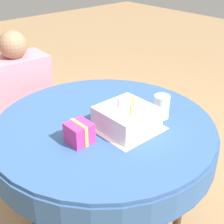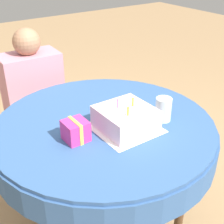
{
  "view_description": "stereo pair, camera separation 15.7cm",
  "coord_description": "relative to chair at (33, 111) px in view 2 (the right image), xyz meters",
  "views": [
    {
      "loc": [
        -0.89,
        -1.07,
        1.6
      ],
      "look_at": [
        0.03,
        -0.03,
        0.84
      ],
      "focal_mm": 50.0,
      "sensor_mm": 36.0,
      "label": 1
    },
    {
      "loc": [
        -0.76,
        -1.16,
        1.6
      ],
      "look_at": [
        0.03,
        -0.03,
        0.84
      ],
      "focal_mm": 50.0,
      "sensor_mm": 36.0,
      "label": 2
    }
  ],
  "objects": [
    {
      "name": "dining_table",
      "position": [
        0.06,
        -0.9,
        0.23
      ],
      "size": [
        1.16,
        1.16,
        0.78
      ],
      "color": "#335689",
      "rests_on": "ground_plane"
    },
    {
      "name": "chair",
      "position": [
        0.0,
        0.0,
        0.0
      ],
      "size": [
        0.42,
        0.42,
        0.84
      ],
      "rotation": [
        0.0,
        0.0,
        -0.05
      ],
      "color": "brown",
      "rests_on": "ground_plane"
    },
    {
      "name": "person",
      "position": [
        -0.0,
        -0.09,
        0.2
      ],
      "size": [
        0.41,
        0.35,
        1.1
      ],
      "rotation": [
        0.0,
        0.0,
        -0.05
      ],
      "color": "#9E7051",
      "rests_on": "ground_plane"
    },
    {
      "name": "napkin",
      "position": [
        0.11,
        -1.01,
        0.32
      ],
      "size": [
        0.3,
        0.3,
        0.0
      ],
      "color": "white",
      "rests_on": "dining_table"
    },
    {
      "name": "birthday_cake",
      "position": [
        0.11,
        -1.01,
        0.38
      ],
      "size": [
        0.25,
        0.25,
        0.15
      ],
      "color": "silver",
      "rests_on": "dining_table"
    },
    {
      "name": "drinking_glass",
      "position": [
        0.32,
        -1.06,
        0.38
      ],
      "size": [
        0.08,
        0.08,
        0.12
      ],
      "color": "silver",
      "rests_on": "dining_table"
    },
    {
      "name": "gift_box",
      "position": [
        -0.14,
        -0.96,
        0.37
      ],
      "size": [
        0.11,
        0.11,
        0.1
      ],
      "color": "#D13384",
      "rests_on": "dining_table"
    }
  ]
}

